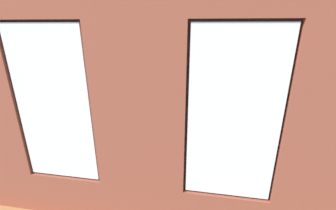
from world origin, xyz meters
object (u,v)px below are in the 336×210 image
Objects in this scene: tv_flatscreen at (48,102)px; media_console at (53,127)px; potted_plant_mid_room_small at (207,111)px; papasan_chair at (168,100)px; potted_plant_near_tv at (46,141)px; potted_plant_by_left_couch at (257,113)px; potted_plant_foreground_right at (105,81)px; table_plant_small at (174,113)px; couch_left at (286,138)px; couch_by_window at (161,176)px; cup_ceramic at (154,114)px; remote_gray at (186,114)px; candle_jar at (164,111)px; potted_plant_between_couches at (253,155)px; coffee_table at (171,117)px.

media_console is at bearing 90.00° from tv_flatscreen.
tv_flatscreen is 4.28m from potted_plant_mid_room_small.
potted_plant_near_tv is (2.06, 3.13, -0.02)m from papasan_chair.
potted_plant_by_left_couch is at bearing 176.71° from potted_plant_mid_room_small.
potted_plant_foreground_right is (0.24, -3.50, 0.48)m from potted_plant_near_tv.
couch_left is at bearing 167.61° from table_plant_small.
couch_by_window is 3.51m from media_console.
couch_left reaches higher than media_console.
cup_ceramic is 1.33m from papasan_chair.
potted_plant_near_tv is 4.25m from potted_plant_mid_room_small.
table_plant_small is 1.39m from papasan_chair.
papasan_chair is (0.70, -1.09, -0.00)m from remote_gray.
tv_flatscreen is at bearing -59.92° from potted_plant_near_tv.
potted_plant_by_left_couch is at bearing -158.74° from couch_left.
candle_jar is at bearing -100.50° from couch_left.
couch_by_window is 2.65m from remote_gray.
table_plant_small is 0.97× the size of remote_gray.
media_console is (3.15, -1.55, -0.04)m from couch_by_window.
table_plant_small is 0.11× the size of potted_plant_foreground_right.
candle_jar and potted_plant_mid_room_small have the same top height.
candle_jar is 0.11× the size of papasan_chair.
couch_by_window is 1.52m from potted_plant_between_couches.
potted_plant_mid_room_small is (-0.59, -0.57, -0.10)m from remote_gray.
potted_plant_foreground_right is (5.36, -2.28, 0.58)m from couch_left.
potted_plant_by_left_couch is at bearing -165.27° from coffee_table.
coffee_table is 3.01m from potted_plant_between_couches.
potted_plant_between_couches reaches higher than tv_flatscreen.
potted_plant_near_tv is at bearing 120.16° from media_console.
couch_by_window reaches higher than candle_jar.
media_console is at bearing 16.76° from potted_plant_by_left_couch.
potted_plant_near_tv is at bearing 43.41° from cup_ceramic.
remote_gray is 0.28× the size of potted_plant_by_left_couch.
table_plant_small is at bearing -143.83° from potted_plant_near_tv.
coffee_table is 1.35× the size of papasan_chair.
cup_ceramic is 2.61m from media_console.
media_console reaches higher than remote_gray.
coffee_table is 3.03m from potted_plant_near_tv.
papasan_chair is at bearing -140.19° from media_console.
tv_flatscreen is at bearing -18.15° from potted_plant_between_couches.
table_plant_small is 0.15× the size of tv_flatscreen.
remote_gray is (2.36, -0.82, 0.11)m from couch_left.
potted_plant_between_couches is at bearing -27.40° from couch_left.
couch_by_window is 1.32× the size of potted_plant_foreground_right.
potted_plant_foreground_right is at bearing -96.96° from media_console.
media_console is 0.68× the size of potted_plant_foreground_right.
potted_plant_by_left_couch is at bearing -102.70° from potted_plant_between_couches.
cup_ceramic is 0.06× the size of potted_plant_foreground_right.
papasan_chair is at bearing 170.77° from potted_plant_foreground_right.
tv_flatscreen is at bearing -90.00° from media_console.
media_console is 4.24m from potted_plant_mid_room_small.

